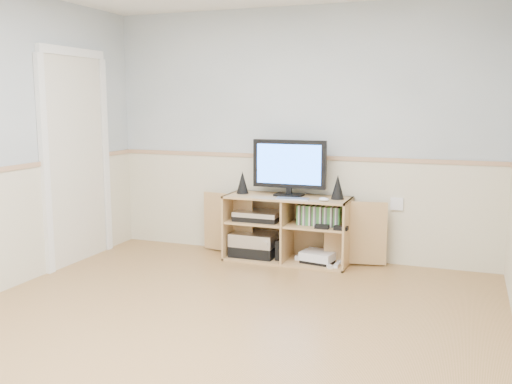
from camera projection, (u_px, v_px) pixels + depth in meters
room at (201, 156)px, 3.79m from camera, size 4.04×4.54×2.54m
media_cabinet at (289, 227)px, 5.70m from camera, size 1.92×0.46×0.65m
monitor at (289, 166)px, 5.59m from camera, size 0.74×0.18×0.55m
speaker_left at (242, 182)px, 5.76m from camera, size 0.12×0.12×0.23m
speaker_right at (338, 187)px, 5.43m from camera, size 0.13×0.13×0.23m
keyboard at (292, 199)px, 5.43m from camera, size 0.33×0.16×0.01m
mouse at (324, 199)px, 5.33m from camera, size 0.10×0.08×0.04m
av_components at (256, 237)px, 5.78m from camera, size 0.52×0.33×0.47m
game_consoles at (318, 257)px, 5.57m from camera, size 0.46×0.31×0.11m
game_cases at (319, 216)px, 5.49m from camera, size 0.42×0.14×0.19m
wall_outlet at (397, 204)px, 5.47m from camera, size 0.12×0.03×0.12m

